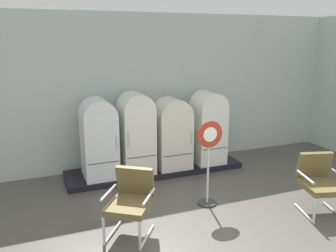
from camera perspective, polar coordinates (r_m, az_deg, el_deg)
ground at (r=5.05m, az=10.18°, el=-19.31°), size 12.00×10.00×0.05m
back_wall at (r=7.65m, az=-3.79°, el=5.77°), size 11.76×0.12×3.25m
display_plinth at (r=7.46m, az=-2.09°, el=-7.00°), size 3.66×0.95×0.11m
refrigerator_0 at (r=6.82m, az=-11.11°, el=-1.61°), size 0.63×0.71×1.53m
refrigerator_1 at (r=6.96m, az=-5.15°, el=-0.73°), size 0.63×0.69×1.60m
refrigerator_2 at (r=7.21m, az=0.71°, el=-0.90°), size 0.69×0.64×1.45m
refrigerator_3 at (r=7.55m, az=6.52°, el=0.10°), size 0.62×0.67×1.53m
armchair_left at (r=5.10m, az=-6.04°, el=-11.66°), size 0.85×0.89×0.95m
armchair_right at (r=6.18m, az=23.29°, el=-8.10°), size 0.74×0.82×0.95m
sign_stand at (r=5.87m, az=6.57°, el=-6.31°), size 0.44×0.32×1.45m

